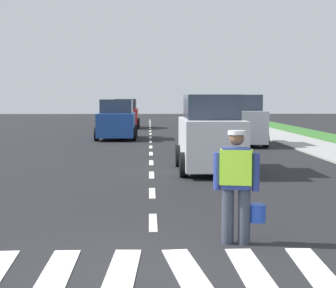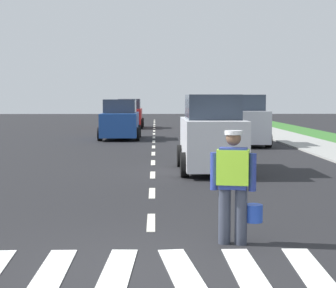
{
  "view_description": "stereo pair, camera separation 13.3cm",
  "coord_description": "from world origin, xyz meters",
  "px_view_note": "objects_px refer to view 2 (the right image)",
  "views": [
    {
      "loc": [
        -0.06,
        -6.9,
        2.14
      ],
      "look_at": [
        0.36,
        5.86,
        1.1
      ],
      "focal_mm": 60.59,
      "sensor_mm": 36.0,
      "label": 1
    },
    {
      "loc": [
        0.07,
        -6.9,
        2.14
      ],
      "look_at": [
        0.36,
        5.86,
        1.1
      ],
      "focal_mm": 60.59,
      "sensor_mm": 36.0,
      "label": 2
    }
  ],
  "objects_px": {
    "car_parked_far": "(244,122)",
    "car_outgoing_ahead": "(212,136)",
    "road_worker": "(235,181)",
    "car_oncoming_second": "(120,121)",
    "car_oncoming_third": "(130,114)"
  },
  "relations": [
    {
      "from": "road_worker",
      "to": "car_parked_far",
      "type": "bearing_deg",
      "value": 80.7
    },
    {
      "from": "road_worker",
      "to": "car_oncoming_third",
      "type": "relative_size",
      "value": 0.41
    },
    {
      "from": "car_oncoming_second",
      "to": "car_outgoing_ahead",
      "type": "bearing_deg",
      "value": -75.28
    },
    {
      "from": "road_worker",
      "to": "car_outgoing_ahead",
      "type": "xyz_separation_m",
      "value": [
        0.48,
        8.21,
        0.11
      ]
    },
    {
      "from": "car_parked_far",
      "to": "car_oncoming_second",
      "type": "distance_m",
      "value": 7.07
    },
    {
      "from": "car_parked_far",
      "to": "car_oncoming_second",
      "type": "relative_size",
      "value": 1.0
    },
    {
      "from": "car_oncoming_third",
      "to": "car_parked_far",
      "type": "bearing_deg",
      "value": -68.57
    },
    {
      "from": "car_parked_far",
      "to": "car_outgoing_ahead",
      "type": "bearing_deg",
      "value": -104.44
    },
    {
      "from": "car_parked_far",
      "to": "car_outgoing_ahead",
      "type": "distance_m",
      "value": 9.5
    },
    {
      "from": "car_parked_far",
      "to": "car_outgoing_ahead",
      "type": "relative_size",
      "value": 1.1
    },
    {
      "from": "road_worker",
      "to": "car_oncoming_second",
      "type": "bearing_deg",
      "value": 97.94
    },
    {
      "from": "road_worker",
      "to": "car_outgoing_ahead",
      "type": "relative_size",
      "value": 0.43
    },
    {
      "from": "road_worker",
      "to": "car_oncoming_second",
      "type": "relative_size",
      "value": 0.39
    },
    {
      "from": "road_worker",
      "to": "car_oncoming_second",
      "type": "height_order",
      "value": "car_oncoming_second"
    },
    {
      "from": "car_oncoming_third",
      "to": "car_oncoming_second",
      "type": "xyz_separation_m",
      "value": [
        -0.01,
        -10.83,
        -0.0
      ]
    }
  ]
}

